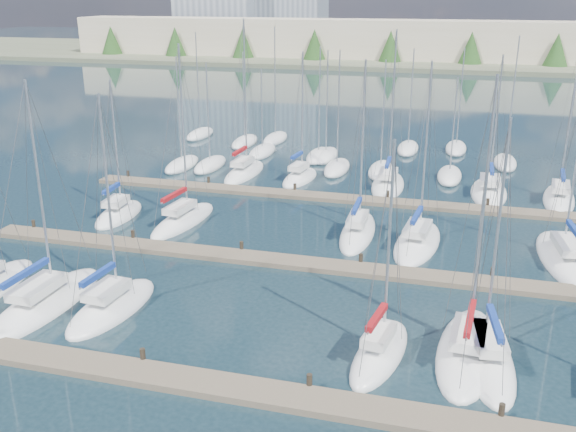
% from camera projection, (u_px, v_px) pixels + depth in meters
% --- Properties ---
extents(ground, '(400.00, 400.00, 0.00)m').
position_uv_depth(ground, '(384.00, 129.00, 81.02)').
color(ground, '#1B2E37').
rests_on(ground, ground).
extents(dock_near, '(44.00, 1.93, 1.10)m').
position_uv_depth(dock_near, '(216.00, 385.00, 28.21)').
color(dock_near, '#6B5E4C').
rests_on(dock_near, ground).
extents(dock_mid, '(44.00, 1.93, 1.10)m').
position_uv_depth(dock_mid, '(296.00, 263.00, 40.95)').
color(dock_mid, '#6B5E4C').
rests_on(dock_mid, ground).
extents(dock_far, '(44.00, 1.93, 1.10)m').
position_uv_depth(dock_far, '(338.00, 198.00, 53.69)').
color(dock_far, '#6B5E4C').
rests_on(dock_far, ground).
extents(sailboat_l, '(3.65, 8.92, 13.11)m').
position_uv_depth(sailboat_l, '(417.00, 242.00, 44.20)').
color(sailboat_l, white).
rests_on(sailboat_l, ground).
extents(sailboat_o, '(3.08, 6.62, 12.29)m').
position_uv_depth(sailboat_o, '(300.00, 178.00, 59.36)').
color(sailboat_o, white).
rests_on(sailboat_o, ground).
extents(sailboat_i, '(3.24, 8.66, 13.84)m').
position_uv_depth(sailboat_i, '(183.00, 220.00, 48.41)').
color(sailboat_i, white).
rests_on(sailboat_i, ground).
extents(sailboat_h, '(2.88, 6.57, 11.16)m').
position_uv_depth(sailboat_h, '(119.00, 214.00, 49.71)').
color(sailboat_h, white).
rests_on(sailboat_h, ground).
extents(sailboat_d, '(3.11, 6.90, 11.26)m').
position_uv_depth(sailboat_d, '(380.00, 353.00, 30.66)').
color(sailboat_d, white).
rests_on(sailboat_d, ground).
extents(sailboat_p, '(3.11, 8.56, 14.28)m').
position_uv_depth(sailboat_p, '(388.00, 185.00, 57.25)').
color(sailboat_p, white).
rests_on(sailboat_p, ground).
extents(sailboat_e, '(3.55, 9.05, 13.97)m').
position_uv_depth(sailboat_e, '(467.00, 351.00, 30.88)').
color(sailboat_e, white).
rests_on(sailboat_e, ground).
extents(sailboat_k, '(2.49, 8.56, 13.00)m').
position_uv_depth(sailboat_k, '(358.00, 232.00, 46.06)').
color(sailboat_k, white).
rests_on(sailboat_k, ground).
extents(sailboat_m, '(4.14, 10.34, 13.76)m').
position_uv_depth(sailboat_m, '(566.00, 259.00, 41.47)').
color(sailboat_m, white).
rests_on(sailboat_m, ground).
extents(sailboat_c, '(3.31, 7.58, 12.49)m').
position_uv_depth(sailboat_c, '(112.00, 307.00, 35.17)').
color(sailboat_c, white).
rests_on(sailboat_c, ground).
extents(sailboat_f, '(3.41, 8.70, 12.20)m').
position_uv_depth(sailboat_f, '(486.00, 356.00, 30.44)').
color(sailboat_f, white).
rests_on(sailboat_f, ground).
extents(sailboat_q, '(3.11, 8.62, 12.41)m').
position_uv_depth(sailboat_q, '(489.00, 192.00, 55.27)').
color(sailboat_q, white).
rests_on(sailboat_q, ground).
extents(sailboat_b, '(3.18, 9.67, 13.09)m').
position_uv_depth(sailboat_b, '(45.00, 303.00, 35.63)').
color(sailboat_b, white).
rests_on(sailboat_b, ground).
extents(sailboat_r, '(3.33, 8.78, 14.00)m').
position_uv_depth(sailboat_r, '(559.00, 199.00, 53.42)').
color(sailboat_r, white).
rests_on(sailboat_r, ground).
extents(sailboat_n, '(2.77, 8.42, 14.99)m').
position_uv_depth(sailboat_n, '(244.00, 172.00, 61.18)').
color(sailboat_n, white).
rests_on(sailboat_n, ground).
extents(distant_boats, '(36.93, 20.75, 13.30)m').
position_uv_depth(distant_boats, '(323.00, 155.00, 67.23)').
color(distant_boats, '#9EA0A5').
rests_on(distant_boats, ground).
extents(shoreline, '(400.00, 60.00, 38.00)m').
position_uv_depth(shoreline, '(378.00, 28.00, 163.53)').
color(shoreline, '#666B51').
rests_on(shoreline, ground).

